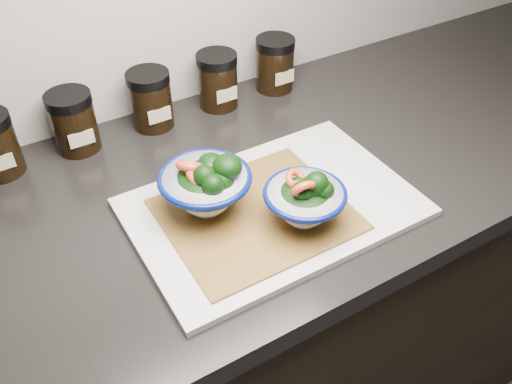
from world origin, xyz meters
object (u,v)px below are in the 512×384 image
cutting_board (273,207)px  spice_jar_d (218,80)px  spice_jar_b (74,122)px  spice_jar_e (275,64)px  spice_jar_c (151,100)px  bowl_left (207,186)px  bowl_right (305,200)px

cutting_board → spice_jar_d: bearing=77.0°
spice_jar_b → spice_jar_e: size_ratio=1.00×
spice_jar_b → spice_jar_e: bearing=0.0°
cutting_board → spice_jar_c: bearing=101.6°
bowl_left → spice_jar_b: bearing=112.9°
bowl_left → spice_jar_c: (0.03, 0.29, -0.01)m
cutting_board → bowl_right: 0.08m
bowl_left → spice_jar_b: bowl_left is taller
spice_jar_d → spice_jar_c: bearing=180.0°
spice_jar_d → spice_jar_e: (0.14, 0.00, 0.00)m
spice_jar_d → spice_jar_e: bearing=0.0°
bowl_right → spice_jar_c: 0.40m
spice_jar_c → spice_jar_e: (0.28, 0.00, 0.00)m
bowl_left → spice_jar_e: bearing=43.2°
bowl_right → spice_jar_e: bearing=63.6°
cutting_board → spice_jar_d: 0.34m
cutting_board → spice_jar_e: bearing=57.3°
spice_jar_b → spice_jar_d: bearing=0.0°
bowl_left → spice_jar_d: bearing=59.4°
bowl_right → bowl_left: bearing=138.9°
bowl_right → spice_jar_c: (-0.09, 0.39, 0.00)m
bowl_left → bowl_right: bowl_right is taller
bowl_left → spice_jar_e: size_ratio=1.29×
bowl_right → spice_jar_b: bearing=121.3°
spice_jar_c → spice_jar_d: bearing=0.0°
cutting_board → bowl_left: size_ratio=3.09×
spice_jar_b → spice_jar_e: same height
cutting_board → bowl_left: bearing=156.1°
spice_jar_d → spice_jar_e: 0.14m
spice_jar_e → spice_jar_b: bearing=180.0°
bowl_right → spice_jar_d: bowl_right is taller
spice_jar_b → spice_jar_c: 0.15m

